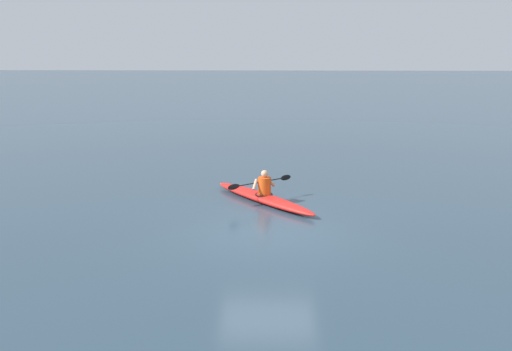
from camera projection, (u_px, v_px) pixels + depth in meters
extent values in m
plane|color=#283D4C|center=(268.00, 231.00, 14.98)|extent=(160.00, 160.00, 0.00)
ellipsoid|color=red|center=(263.00, 198.00, 17.61)|extent=(3.30, 3.94, 0.26)
torus|color=black|center=(264.00, 194.00, 17.55)|extent=(0.75, 0.75, 0.04)
cylinder|color=black|center=(237.00, 185.00, 18.64)|extent=(0.18, 0.18, 0.02)
cylinder|color=#E04C14|center=(265.00, 186.00, 17.46)|extent=(0.38, 0.38, 0.51)
sphere|color=tan|center=(265.00, 174.00, 17.38)|extent=(0.21, 0.21, 0.21)
cylinder|color=black|center=(260.00, 182.00, 17.60)|extent=(1.56, 1.25, 0.03)
ellipsoid|color=black|center=(233.00, 187.00, 17.03)|extent=(0.34, 0.28, 0.17)
ellipsoid|color=black|center=(286.00, 178.00, 18.18)|extent=(0.34, 0.28, 0.17)
cylinder|color=tan|center=(255.00, 185.00, 17.34)|extent=(0.20, 0.31, 0.34)
cylinder|color=tan|center=(271.00, 182.00, 17.68)|extent=(0.32, 0.16, 0.34)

